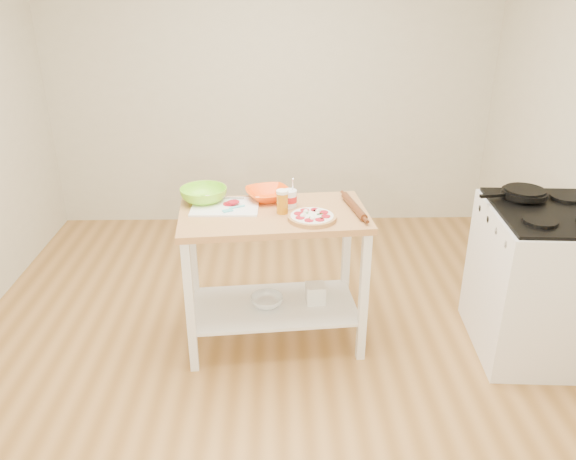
# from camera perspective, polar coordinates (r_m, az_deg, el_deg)

# --- Properties ---
(room_shell) EXTENTS (4.04, 4.54, 2.74)m
(room_shell) POSITION_cam_1_polar(r_m,az_deg,el_deg) (2.94, -2.18, 8.09)
(room_shell) COLOR #A9783E
(room_shell) RESTS_ON ground
(prep_island) EXTENTS (1.16, 0.70, 0.90)m
(prep_island) POSITION_cam_1_polar(r_m,az_deg,el_deg) (3.43, -1.44, -2.12)
(prep_island) COLOR #B6814A
(prep_island) RESTS_ON ground
(gas_stove) EXTENTS (0.72, 0.83, 1.11)m
(gas_stove) POSITION_cam_1_polar(r_m,az_deg,el_deg) (3.78, 24.15, -4.72)
(gas_stove) COLOR white
(gas_stove) RESTS_ON ground
(skillet) EXTENTS (0.42, 0.27, 0.03)m
(skillet) POSITION_cam_1_polar(r_m,az_deg,el_deg) (3.69, 22.80, 3.47)
(skillet) COLOR black
(skillet) RESTS_ON gas_stove
(pizza) EXTENTS (0.28, 0.28, 0.04)m
(pizza) POSITION_cam_1_polar(r_m,az_deg,el_deg) (3.22, 2.44, 1.34)
(pizza) COLOR tan
(pizza) RESTS_ON prep_island
(cutting_board) EXTENTS (0.41, 0.31, 0.04)m
(cutting_board) POSITION_cam_1_polar(r_m,az_deg,el_deg) (3.41, -6.42, 2.44)
(cutting_board) COLOR white
(cutting_board) RESTS_ON prep_island
(spatula) EXTENTS (0.13, 0.11, 0.01)m
(spatula) POSITION_cam_1_polar(r_m,az_deg,el_deg) (3.35, -5.64, 2.17)
(spatula) COLOR #4DC5CA
(spatula) RESTS_ON cutting_board
(knife) EXTENTS (0.27, 0.04, 0.01)m
(knife) POSITION_cam_1_polar(r_m,az_deg,el_deg) (3.52, -7.30, 3.27)
(knife) COLOR silver
(knife) RESTS_ON cutting_board
(orange_bowl) EXTENTS (0.34, 0.34, 0.07)m
(orange_bowl) POSITION_cam_1_polar(r_m,az_deg,el_deg) (3.51, -2.05, 3.65)
(orange_bowl) COLOR #FF4D08
(orange_bowl) RESTS_ON prep_island
(green_bowl) EXTENTS (0.36, 0.36, 0.09)m
(green_bowl) POSITION_cam_1_polar(r_m,az_deg,el_deg) (3.50, -8.56, 3.55)
(green_bowl) COLOR #85E225
(green_bowl) RESTS_ON prep_island
(beer_pint) EXTENTS (0.07, 0.07, 0.14)m
(beer_pint) POSITION_cam_1_polar(r_m,az_deg,el_deg) (3.28, -0.59, 2.90)
(beer_pint) COLOR #BA700D
(beer_pint) RESTS_ON prep_island
(yogurt_tub) EXTENTS (0.09, 0.09, 0.19)m
(yogurt_tub) POSITION_cam_1_polar(r_m,az_deg,el_deg) (3.38, 0.15, 3.21)
(yogurt_tub) COLOR white
(yogurt_tub) RESTS_ON prep_island
(rolling_pin) EXTENTS (0.11, 0.38, 0.04)m
(rolling_pin) POSITION_cam_1_polar(r_m,az_deg,el_deg) (3.37, 6.71, 2.40)
(rolling_pin) COLOR #592B14
(rolling_pin) RESTS_ON prep_island
(shelf_glass_bowl) EXTENTS (0.28, 0.28, 0.07)m
(shelf_glass_bowl) POSITION_cam_1_polar(r_m,az_deg,el_deg) (3.59, -2.16, -7.23)
(shelf_glass_bowl) COLOR silver
(shelf_glass_bowl) RESTS_ON prep_island
(shelf_bin) EXTENTS (0.13, 0.13, 0.12)m
(shelf_bin) POSITION_cam_1_polar(r_m,az_deg,el_deg) (3.63, 2.79, -6.42)
(shelf_bin) COLOR white
(shelf_bin) RESTS_ON prep_island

